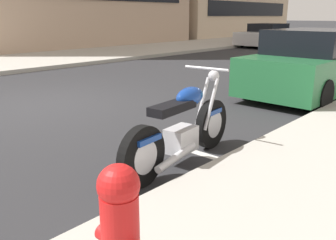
{
  "coord_description": "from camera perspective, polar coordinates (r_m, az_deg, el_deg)",
  "views": [
    {
      "loc": [
        -3.61,
        -6.73,
        1.76
      ],
      "look_at": [
        -0.51,
        -3.92,
        0.55
      ],
      "focal_mm": 38.75,
      "sensor_mm": 36.0,
      "label": 1
    }
  ],
  "objects": [
    {
      "name": "parking_stall_stripe",
      "position": [
        4.98,
        2.8,
        -4.56
      ],
      "size": [
        0.12,
        2.2,
        0.01
      ],
      "primitive_type": "cube",
      "color": "silver",
      "rests_on": "ground"
    },
    {
      "name": "sidewalk_far_curb",
      "position": [
        20.78,
        1.12,
        11.44
      ],
      "size": [
        120.0,
        5.0,
        0.14
      ],
      "primitive_type": "cube",
      "color": "#ADA89E",
      "rests_on": "ground"
    },
    {
      "name": "parked_motorcycle",
      "position": [
        4.37,
        2.28,
        -1.5
      ],
      "size": [
        2.15,
        0.62,
        1.13
      ],
      "rotation": [
        0.0,
        0.0,
        0.11
      ],
      "color": "black",
      "rests_on": "ground"
    },
    {
      "name": "parked_car_across_street",
      "position": [
        8.92,
        21.75,
        8.15
      ],
      "size": [
        4.08,
        1.83,
        1.47
      ],
      "rotation": [
        0.0,
        0.0,
        -0.01
      ],
      "color": "#236638",
      "rests_on": "ground"
    },
    {
      "name": "car_opposite_curb",
      "position": [
        22.51,
        15.24,
        12.66
      ],
      "size": [
        4.33,
        1.97,
        1.32
      ],
      "rotation": [
        0.0,
        0.0,
        3.1
      ],
      "color": "silver",
      "rests_on": "ground"
    },
    {
      "name": "ground_plane",
      "position": [
        7.84,
        -19.08,
        2.23
      ],
      "size": [
        260.0,
        260.0,
        0.0
      ],
      "primitive_type": "plane",
      "color": "#28282B"
    },
    {
      "name": "fire_hydrant",
      "position": [
        2.16,
        -7.51,
        -16.85
      ],
      "size": [
        0.24,
        0.36,
        0.85
      ],
      "color": "red",
      "rests_on": "sidewalk_near_curb"
    }
  ]
}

